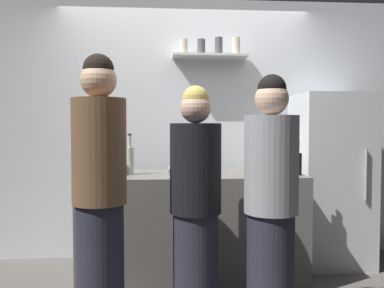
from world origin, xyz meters
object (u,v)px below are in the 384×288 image
utensil_holder (185,169)px  wine_bottle_pale_glass (130,159)px  wine_bottle_amber_glass (271,160)px  person_blonde (196,208)px  person_grey_hoodie (271,207)px  refrigerator (331,179)px  wine_bottle_green_glass (104,163)px  baking_pan (188,170)px  person_brown_jacket (100,195)px  wine_bottle_dark_glass (298,163)px  water_bottle_plastic (261,158)px

utensil_holder → wine_bottle_pale_glass: (-0.45, 0.19, 0.06)m
wine_bottle_amber_glass → wine_bottle_pale_glass: 1.19m
person_blonde → person_grey_hoodie: bearing=-133.8°
refrigerator → wine_bottle_amber_glass: refrigerator is taller
utensil_holder → refrigerator: bearing=22.1°
wine_bottle_green_glass → wine_bottle_pale_glass: bearing=31.9°
baking_pan → person_brown_jacket: size_ratio=0.19×
wine_bottle_green_glass → person_blonde: size_ratio=0.19×
wine_bottle_dark_glass → person_brown_jacket: person_brown_jacket is taller
utensil_holder → water_bottle_plastic: size_ratio=0.87×
wine_bottle_dark_glass → utensil_holder: bearing=-176.5°
wine_bottle_dark_glass → water_bottle_plastic: wine_bottle_dark_glass is taller
refrigerator → wine_bottle_pale_glass: refrigerator is taller
water_bottle_plastic → person_blonde: person_blonde is taller
person_brown_jacket → person_blonde: size_ratio=1.12×
refrigerator → utensil_holder: size_ratio=7.44×
wine_bottle_amber_glass → person_brown_jacket: size_ratio=0.18×
utensil_holder → wine_bottle_amber_glass: wine_bottle_amber_glass is taller
wine_bottle_amber_glass → person_grey_hoodie: bearing=-105.4°
baking_pan → utensil_holder: size_ratio=1.55×
wine_bottle_green_glass → person_brown_jacket: 0.68m
baking_pan → refrigerator: bearing=13.4°
wine_bottle_green_glass → person_blonde: (0.68, -0.58, -0.25)m
person_blonde → refrigerator: bearing=-76.5°
utensil_holder → person_grey_hoodie: (0.50, -0.67, -0.17)m
refrigerator → baking_pan: 1.44m
utensil_holder → person_blonde: person_blonde is taller
wine_bottle_dark_glass → person_grey_hoodie: size_ratio=0.17×
person_brown_jacket → baking_pan: bearing=-35.3°
wine_bottle_amber_glass → person_blonde: 1.02m
wine_bottle_pale_glass → wine_bottle_dark_glass: wine_bottle_pale_glass is taller
wine_bottle_pale_glass → baking_pan: bearing=7.1°
refrigerator → baking_pan: bearing=-166.6°
wine_bottle_green_glass → water_bottle_plastic: size_ratio=1.21×
wine_bottle_dark_glass → wine_bottle_green_glass: size_ratio=0.91×
refrigerator → utensil_holder: 1.56m
wine_bottle_green_glass → water_bottle_plastic: 1.39m
wine_bottle_green_glass → water_bottle_plastic: wine_bottle_green_glass is taller
wine_bottle_green_glass → person_blonde: person_blonde is taller
water_bottle_plastic → person_brown_jacket: size_ratio=0.14×
baking_pan → water_bottle_plastic: 0.70m
wine_bottle_dark_glass → wine_bottle_green_glass: 1.56m
baking_pan → wine_bottle_amber_glass: wine_bottle_amber_glass is taller
refrigerator → person_grey_hoodie: bearing=-126.7°
person_blonde → water_bottle_plastic: bearing=-60.1°
wine_bottle_green_glass → water_bottle_plastic: (1.35, 0.36, 0.00)m
wine_bottle_amber_glass → person_brown_jacket: 1.54m
person_brown_jacket → person_blonde: bearing=-81.1°
wine_bottle_amber_glass → person_grey_hoodie: person_grey_hoodie is taller
refrigerator → wine_bottle_dark_glass: size_ratio=5.87×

